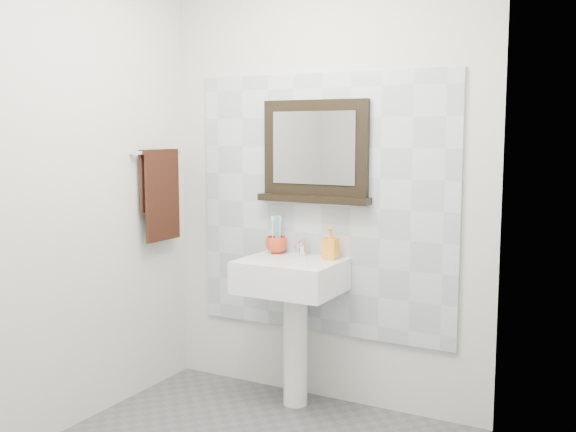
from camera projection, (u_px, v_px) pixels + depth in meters
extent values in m
cube|color=silver|center=(323.00, 188.00, 3.88)|extent=(2.00, 0.01, 2.50)
cube|color=silver|center=(50.00, 196.00, 3.39)|extent=(0.01, 2.20, 2.50)
cube|color=silver|center=(442.00, 220.00, 2.44)|extent=(0.01, 2.20, 2.50)
cube|color=#B2BBC0|center=(322.00, 205.00, 3.88)|extent=(1.60, 0.02, 1.50)
cylinder|color=white|center=(295.00, 347.00, 3.87)|extent=(0.14, 0.14, 0.68)
cube|color=white|center=(291.00, 276.00, 3.76)|extent=(0.55, 0.44, 0.18)
cylinder|color=silver|center=(289.00, 263.00, 3.74)|extent=(0.32, 0.32, 0.02)
cylinder|color=#4C4C4F|center=(289.00, 261.00, 3.74)|extent=(0.04, 0.04, 0.00)
cylinder|color=silver|center=(303.00, 248.00, 3.88)|extent=(0.04, 0.04, 0.09)
cylinder|color=silver|center=(299.00, 246.00, 3.84)|extent=(0.02, 0.10, 0.02)
cube|color=silver|center=(304.00, 239.00, 3.89)|extent=(0.02, 0.07, 0.01)
imported|color=red|center=(276.00, 245.00, 3.96)|extent=(0.16, 0.16, 0.10)
cylinder|color=white|center=(273.00, 236.00, 3.95)|extent=(0.01, 0.01, 0.19)
cube|color=white|center=(273.00, 218.00, 3.94)|extent=(0.01, 0.01, 0.03)
cylinder|color=#579EC7|center=(278.00, 236.00, 3.94)|extent=(0.01, 0.01, 0.19)
cube|color=#579EC7|center=(278.00, 218.00, 3.93)|extent=(0.01, 0.01, 0.03)
cylinder|color=white|center=(278.00, 235.00, 3.97)|extent=(0.01, 0.01, 0.19)
cube|color=white|center=(278.00, 218.00, 3.96)|extent=(0.01, 0.01, 0.03)
cylinder|color=#579EC7|center=(276.00, 235.00, 3.97)|extent=(0.01, 0.01, 0.19)
cube|color=#579EC7|center=(276.00, 218.00, 3.96)|extent=(0.01, 0.01, 0.03)
cylinder|color=white|center=(280.00, 236.00, 3.95)|extent=(0.01, 0.01, 0.19)
cube|color=white|center=(280.00, 218.00, 3.94)|extent=(0.01, 0.01, 0.03)
cylinder|color=#579EC7|center=(276.00, 236.00, 3.94)|extent=(0.01, 0.01, 0.19)
cube|color=#579EC7|center=(276.00, 219.00, 3.92)|extent=(0.01, 0.01, 0.03)
imported|color=orange|center=(330.00, 244.00, 3.77)|extent=(0.08, 0.08, 0.17)
cube|color=black|center=(316.00, 148.00, 3.83)|extent=(0.64, 0.06, 0.54)
cube|color=#99999E|center=(313.00, 148.00, 3.80)|extent=(0.52, 0.01, 0.41)
cube|color=black|center=(314.00, 199.00, 3.85)|extent=(0.68, 0.11, 0.04)
cylinder|color=silver|center=(159.00, 153.00, 4.03)|extent=(0.03, 0.40, 0.03)
cylinder|color=silver|center=(134.00, 153.00, 3.88)|extent=(0.05, 0.02, 0.02)
cylinder|color=silver|center=(175.00, 152.00, 4.21)|extent=(0.05, 0.02, 0.02)
cube|color=black|center=(163.00, 198.00, 4.05)|extent=(0.02, 0.30, 0.52)
cube|color=black|center=(157.00, 183.00, 4.06)|extent=(0.02, 0.30, 0.34)
cube|color=black|center=(159.00, 152.00, 4.03)|extent=(0.06, 0.30, 0.03)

